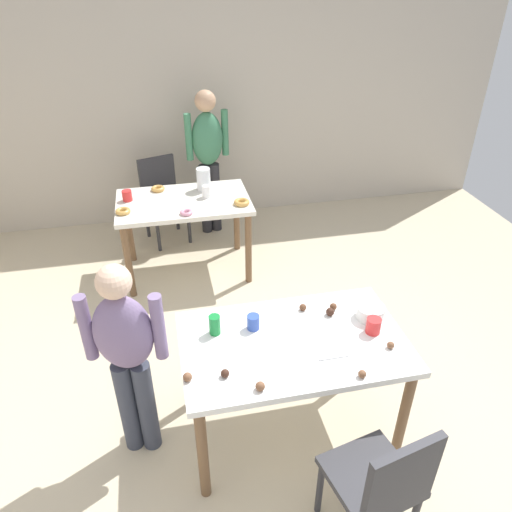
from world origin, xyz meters
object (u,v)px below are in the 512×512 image
Objects in this scene: dining_table_near at (293,353)px; person_adult_far at (208,151)px; chair_near_table at (382,482)px; pitcher_far at (203,179)px; person_girl_near at (127,351)px; mixing_bowl at (371,312)px; dining_table_far at (184,211)px; chair_far_table at (162,195)px; soda_can at (215,325)px.

dining_table_near is 2.77m from person_adult_far.
pitcher_far is (-0.47, 2.95, 0.36)m from chair_near_table.
mixing_bowl is at bearing 1.00° from person_girl_near.
pitcher_far is (-0.75, 2.08, 0.06)m from mixing_bowl.
dining_table_far is at bearing 103.95° from chair_near_table.
pitcher_far is at bearing 109.92° from mixing_bowl.
chair_far_table is at bearing 103.14° from dining_table_near.
chair_far_table reaches higher than dining_table_far.
person_girl_near is at bearing -170.71° from soda_can.
pitcher_far is at bearing -101.58° from person_adult_far.
person_girl_near reaches higher than soda_can.
person_adult_far is (0.50, 0.04, 0.41)m from chair_far_table.
person_adult_far reaches higher than chair_near_table.
dining_table_near is 7.69× the size of mixing_bowl.
pitcher_far reaches higher than chair_near_table.
dining_table_far is 0.87m from person_adult_far.
dining_table_far is 1.36× the size of chair_far_table.
chair_far_table is 0.57× the size of person_adult_far.
person_girl_near is 6.43× the size of pitcher_far.
person_adult_far reaches higher than chair_far_table.
dining_table_near is 0.96× the size of person_girl_near.
dining_table_near is 1.47× the size of chair_far_table.
chair_near_table is at bearing -84.20° from person_adult_far.
dining_table_far is 2.13m from mixing_bowl.
soda_can is (0.49, 0.08, 0.03)m from person_girl_near.
soda_can is at bearing 9.29° from person_girl_near.
pitcher_far is at bearing 41.89° from dining_table_far.
dining_table_near is 0.84× the size of person_adult_far.
chair_near_table is at bearing -107.81° from mixing_bowl.
chair_near_table is 1.17m from soda_can.
soda_can reaches higher than mixing_bowl.
person_adult_far reaches higher than pitcher_far.
mixing_bowl is at bearing -3.42° from soda_can.
dining_table_far is 5.70× the size of pitcher_far.
person_adult_far is 7.34× the size of pitcher_far.
soda_can reaches higher than chair_near_table.
chair_far_table is 0.65m from person_adult_far.
chair_near_table reaches higher than mixing_bowl.
soda_can reaches higher than dining_table_far.
dining_table_near is at bearing -20.18° from soda_can.
person_adult_far is at bearing 83.46° from soda_can.
chair_far_table is (-0.86, 3.48, 0.00)m from chair_near_table.
dining_table_near is 2.79m from chair_far_table.
chair_far_table reaches higher than mixing_bowl.
soda_can is at bearing 125.33° from chair_near_table.
person_girl_near is (-0.29, -2.63, 0.29)m from chair_far_table.
person_girl_near is 8.00× the size of mixing_bowl.
chair_far_table is at bearing 126.13° from pitcher_far.
dining_table_near is at bearing -83.56° from pitcher_far.
chair_far_table is 2.86m from mixing_bowl.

